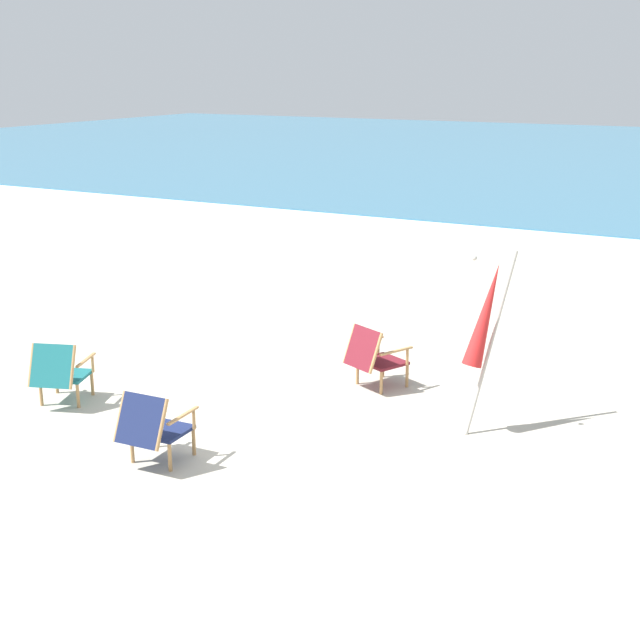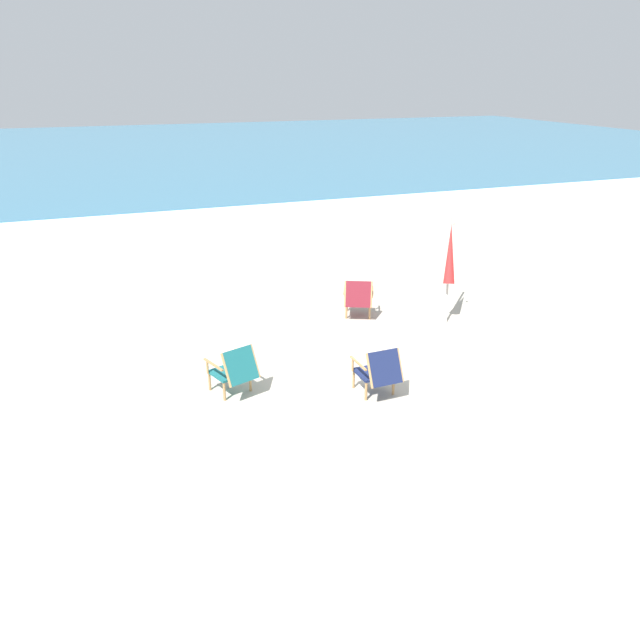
# 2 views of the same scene
# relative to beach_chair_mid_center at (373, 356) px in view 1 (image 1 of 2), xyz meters

# --- Properties ---
(ground_plane) EXTENTS (80.00, 80.00, 0.00)m
(ground_plane) POSITION_rel_beach_chair_mid_center_xyz_m (-0.64, -1.50, -0.43)
(ground_plane) COLOR #B7AF9E
(surf_band) EXTENTS (80.00, 1.10, 0.06)m
(surf_band) POSITION_rel_beach_chair_mid_center_xyz_m (-0.64, 11.39, -0.40)
(surf_band) COLOR white
(surf_band) RESTS_ON ground
(beach_chair_mid_center) EXTENTS (0.81, 0.86, 0.81)m
(beach_chair_mid_center) POSITION_rel_beach_chair_mid_center_xyz_m (0.00, 0.00, 0.00)
(beach_chair_mid_center) COLOR maroon
(beach_chair_mid_center) RESTS_ON ground
(beach_chair_front_left) EXTENTS (0.78, 0.86, 0.80)m
(beach_chair_front_left) POSITION_rel_beach_chair_mid_center_xyz_m (-3.07, -2.30, -0.00)
(beach_chair_front_left) COLOR #196066
(beach_chair_front_left) RESTS_ON ground
(beach_chair_back_right) EXTENTS (0.62, 0.74, 0.80)m
(beach_chair_back_right) POSITION_rel_beach_chair_mid_center_xyz_m (-1.03, -3.11, -0.00)
(beach_chair_back_right) COLOR #19234C
(beach_chair_back_right) RESTS_ON ground
(umbrella_furled_red) EXTENTS (0.45, 0.71, 2.04)m
(umbrella_furled_red) POSITION_rel_beach_chair_mid_center_xyz_m (1.63, -0.66, 0.90)
(umbrella_furled_red) COLOR #B7B2A8
(umbrella_furled_red) RESTS_ON ground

